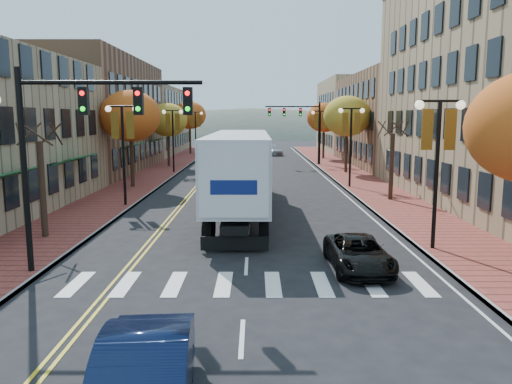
{
  "coord_description": "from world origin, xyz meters",
  "views": [
    {
      "loc": [
        0.33,
        -13.59,
        5.39
      ],
      "look_at": [
        0.36,
        7.54,
        2.2
      ],
      "focal_mm": 35.0,
      "sensor_mm": 36.0,
      "label": 1
    }
  ],
  "objects": [
    {
      "name": "ground",
      "position": [
        0.0,
        0.0,
        0.0
      ],
      "size": [
        200.0,
        200.0,
        0.0
      ],
      "primitive_type": "plane",
      "color": "black",
      "rests_on": "ground"
    },
    {
      "name": "sidewalk_left",
      "position": [
        -9.0,
        32.5,
        0.07
      ],
      "size": [
        4.0,
        85.0,
        0.15
      ],
      "primitive_type": "cube",
      "color": "brown",
      "rests_on": "ground"
    },
    {
      "name": "sidewalk_right",
      "position": [
        9.0,
        32.5,
        0.07
      ],
      "size": [
        4.0,
        85.0,
        0.15
      ],
      "primitive_type": "cube",
      "color": "brown",
      "rests_on": "ground"
    },
    {
      "name": "building_left_mid",
      "position": [
        -17.0,
        36.0,
        5.5
      ],
      "size": [
        12.0,
        24.0,
        11.0
      ],
      "primitive_type": "cube",
      "color": "brown",
      "rests_on": "ground"
    },
    {
      "name": "building_left_far",
      "position": [
        -17.0,
        61.0,
        4.75
      ],
      "size": [
        12.0,
        26.0,
        9.5
      ],
      "primitive_type": "cube",
      "color": "#9E8966",
      "rests_on": "ground"
    },
    {
      "name": "building_right_mid",
      "position": [
        18.5,
        42.0,
        5.0
      ],
      "size": [
        15.0,
        24.0,
        10.0
      ],
      "primitive_type": "cube",
      "color": "brown",
      "rests_on": "ground"
    },
    {
      "name": "building_right_far",
      "position": [
        18.5,
        64.0,
        5.5
      ],
      "size": [
        15.0,
        20.0,
        11.0
      ],
      "primitive_type": "cube",
      "color": "#9E8966",
      "rests_on": "ground"
    },
    {
      "name": "tree_left_a",
      "position": [
        -9.0,
        8.0,
        2.25
      ],
      "size": [
        0.28,
        0.28,
        4.2
      ],
      "color": "#382619",
      "rests_on": "sidewalk_left"
    },
    {
      "name": "tree_left_b",
      "position": [
        -9.0,
        24.0,
        5.45
      ],
      "size": [
        4.48,
        4.48,
        7.21
      ],
      "color": "#382619",
      "rests_on": "sidewalk_left"
    },
    {
      "name": "tree_left_c",
      "position": [
        -9.0,
        40.0,
        5.05
      ],
      "size": [
        4.16,
        4.16,
        6.69
      ],
      "color": "#382619",
      "rests_on": "sidewalk_left"
    },
    {
      "name": "tree_left_d",
      "position": [
        -9.0,
        58.0,
        5.6
      ],
      "size": [
        4.61,
        4.61,
        7.42
      ],
      "color": "#382619",
      "rests_on": "sidewalk_left"
    },
    {
      "name": "tree_right_b",
      "position": [
        9.0,
        18.0,
        2.25
      ],
      "size": [
        0.28,
        0.28,
        4.2
      ],
      "color": "#382619",
      "rests_on": "sidewalk_right"
    },
    {
      "name": "tree_right_c",
      "position": [
        9.0,
        34.0,
        5.45
      ],
      "size": [
        4.48,
        4.48,
        7.21
      ],
      "color": "#382619",
      "rests_on": "sidewalk_right"
    },
    {
      "name": "tree_right_d",
      "position": [
        9.0,
        50.0,
        5.29
      ],
      "size": [
        4.35,
        4.35,
        7.0
      ],
      "color": "#382619",
      "rests_on": "sidewalk_right"
    },
    {
      "name": "lamp_left_b",
      "position": [
        -7.5,
        16.0,
        4.29
      ],
      "size": [
        1.96,
        0.36,
        6.05
      ],
      "color": "black",
      "rests_on": "ground"
    },
    {
      "name": "lamp_left_c",
      "position": [
        -7.5,
        34.0,
        4.29
      ],
      "size": [
        1.96,
        0.36,
        6.05
      ],
      "color": "black",
      "rests_on": "ground"
    },
    {
      "name": "lamp_left_d",
      "position": [
        -7.5,
        52.0,
        4.29
      ],
      "size": [
        1.96,
        0.36,
        6.05
      ],
      "color": "black",
      "rests_on": "ground"
    },
    {
      "name": "lamp_right_a",
      "position": [
        7.5,
        6.0,
        4.29
      ],
      "size": [
        1.96,
        0.36,
        6.05
      ],
      "color": "black",
      "rests_on": "ground"
    },
    {
      "name": "lamp_right_b",
      "position": [
        7.5,
        24.0,
        4.29
      ],
      "size": [
        1.96,
        0.36,
        6.05
      ],
      "color": "black",
      "rests_on": "ground"
    },
    {
      "name": "lamp_right_c",
      "position": [
        7.5,
        42.0,
        4.29
      ],
      "size": [
        1.96,
        0.36,
        6.05
      ],
      "color": "black",
      "rests_on": "ground"
    },
    {
      "name": "traffic_mast_near",
      "position": [
        -5.48,
        3.0,
        4.92
      ],
      "size": [
        6.1,
        0.35,
        7.0
      ],
      "color": "black",
      "rests_on": "ground"
    },
    {
      "name": "traffic_mast_far",
      "position": [
        5.48,
        42.0,
        4.92
      ],
      "size": [
        6.1,
        0.34,
        7.0
      ],
      "color": "black",
      "rests_on": "ground"
    },
    {
      "name": "semi_truck",
      "position": [
        -0.5,
        14.2,
        2.64
      ],
      "size": [
        2.94,
        18.08,
        4.52
      ],
      "rotation": [
        0.0,
        0.0,
        -0.0
      ],
      "color": "black",
      "rests_on": "ground"
    },
    {
      "name": "navy_sedan",
      "position": [
        -1.65,
        -5.45,
        0.77
      ],
      "size": [
        2.02,
        4.82,
        1.55
      ],
      "primitive_type": "imported",
      "rotation": [
        0.0,
        0.0,
        0.08
      ],
      "color": "#0D1735",
      "rests_on": "ground"
    },
    {
      "name": "black_suv",
      "position": [
        3.99,
        3.56,
        0.59
      ],
      "size": [
        2.07,
        4.32,
        1.19
      ],
      "primitive_type": "imported",
      "rotation": [
        0.0,
        0.0,
        0.02
      ],
      "color": "black",
      "rests_on": "ground"
    },
    {
      "name": "car_far_white",
      "position": [
        -2.69,
        48.91,
        0.74
      ],
      "size": [
        1.95,
        4.43,
        1.49
      ],
      "primitive_type": "imported",
      "rotation": [
        0.0,
        0.0,
        -0.04
      ],
      "color": "silver",
      "rests_on": "ground"
    },
    {
      "name": "car_far_silver",
      "position": [
        3.05,
        57.18,
        0.71
      ],
      "size": [
        2.23,
        5.0,
        1.42
      ],
      "primitive_type": "imported",
      "rotation": [
        0.0,
        0.0,
        0.05
      ],
      "color": "#9C9CA3",
      "rests_on": "ground"
    },
    {
      "name": "car_far_oncoming",
      "position": [
        1.77,
        65.65,
        0.7
      ],
      "size": [
        1.95,
        4.36,
        1.39
      ],
      "primitive_type": "imported",
      "rotation": [
        0.0,
        0.0,
        3.03
      ],
      "color": "#95959C",
      "rests_on": "ground"
    }
  ]
}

